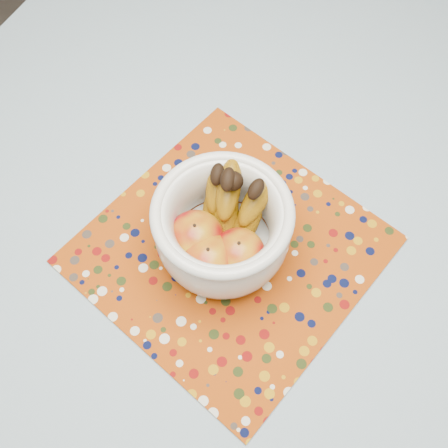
# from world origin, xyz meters

# --- Properties ---
(table) EXTENTS (1.20, 1.20, 0.75)m
(table) POSITION_xyz_m (0.00, 0.00, 0.67)
(table) COLOR brown
(table) RESTS_ON ground
(tablecloth) EXTENTS (1.32, 1.32, 0.01)m
(tablecloth) POSITION_xyz_m (0.00, 0.00, 0.76)
(tablecloth) COLOR slate
(tablecloth) RESTS_ON table
(placemat) EXTENTS (0.51, 0.51, 0.00)m
(placemat) POSITION_xyz_m (0.00, -0.09, 0.76)
(placemat) COLOR #933808
(placemat) RESTS_ON tablecloth
(fruit_bowl) EXTENTS (0.21, 0.22, 0.16)m
(fruit_bowl) POSITION_xyz_m (-0.01, -0.09, 0.84)
(fruit_bowl) COLOR silver
(fruit_bowl) RESTS_ON placemat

